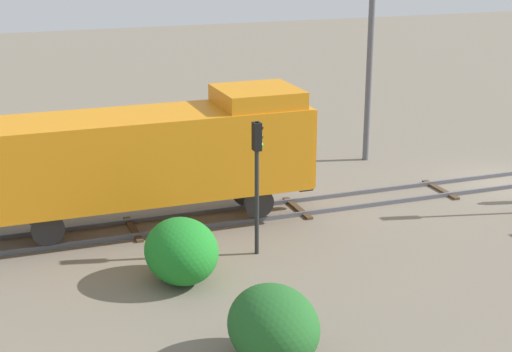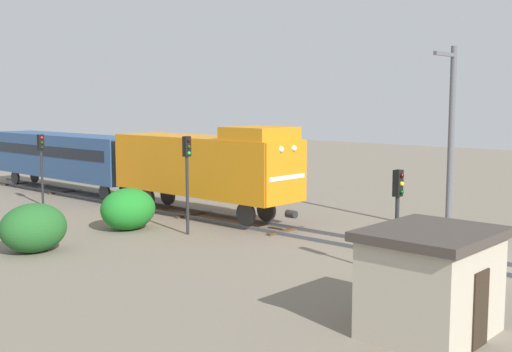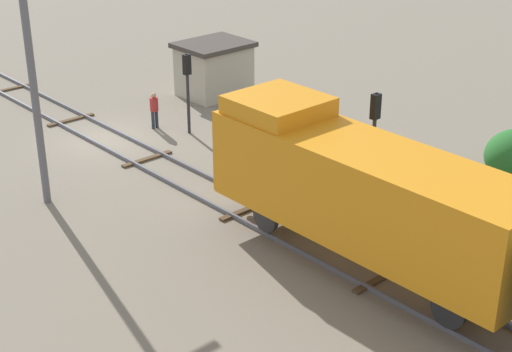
{
  "view_description": "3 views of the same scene",
  "coord_description": "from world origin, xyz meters",
  "px_view_note": "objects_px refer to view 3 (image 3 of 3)",
  "views": [
    {
      "loc": [
        -25.57,
        20.43,
        10.25
      ],
      "look_at": [
        -0.81,
        11.37,
        1.78
      ],
      "focal_mm": 55.0,
      "sensor_mm": 36.0,
      "label": 1
    },
    {
      "loc": [
        -22.21,
        -9.06,
        5.94
      ],
      "look_at": [
        0.63,
        11.82,
        2.33
      ],
      "focal_mm": 45.0,
      "sensor_mm": 36.0,
      "label": 2
    },
    {
      "loc": [
        16.64,
        28.48,
        12.9
      ],
      "look_at": [
        -0.44,
        9.44,
        1.27
      ],
      "focal_mm": 55.0,
      "sensor_mm": 36.0,
      "label": 3
    }
  ],
  "objects_px": {
    "worker_near_track": "(154,108)",
    "relay_hut": "(214,68)",
    "traffic_signal_near": "(187,79)",
    "traffic_signal_mid": "(374,131)",
    "locomotive": "(361,188)",
    "catenary_mast": "(35,87)"
  },
  "relations": [
    {
      "from": "worker_near_track",
      "to": "catenary_mast",
      "type": "height_order",
      "value": "catenary_mast"
    },
    {
      "from": "locomotive",
      "to": "worker_near_track",
      "type": "relative_size",
      "value": 6.82
    },
    {
      "from": "catenary_mast",
      "to": "traffic_signal_mid",
      "type": "bearing_deg",
      "value": 134.9
    },
    {
      "from": "traffic_signal_mid",
      "to": "traffic_signal_near",
      "type": "bearing_deg",
      "value": -88.9
    },
    {
      "from": "relay_hut",
      "to": "traffic_signal_mid",
      "type": "bearing_deg",
      "value": 73.59
    },
    {
      "from": "locomotive",
      "to": "worker_near_track",
      "type": "bearing_deg",
      "value": -99.48
    },
    {
      "from": "worker_near_track",
      "to": "relay_hut",
      "type": "bearing_deg",
      "value": 89.6
    },
    {
      "from": "traffic_signal_near",
      "to": "traffic_signal_mid",
      "type": "height_order",
      "value": "traffic_signal_mid"
    },
    {
      "from": "locomotive",
      "to": "relay_hut",
      "type": "relative_size",
      "value": 3.31
    },
    {
      "from": "catenary_mast",
      "to": "relay_hut",
      "type": "distance_m",
      "value": 13.96
    },
    {
      "from": "locomotive",
      "to": "traffic_signal_mid",
      "type": "xyz_separation_m",
      "value": [
        -3.4,
        -2.41,
        0.28
      ]
    },
    {
      "from": "traffic_signal_near",
      "to": "traffic_signal_mid",
      "type": "relative_size",
      "value": 0.83
    },
    {
      "from": "worker_near_track",
      "to": "traffic_signal_mid",
      "type": "bearing_deg",
      "value": -16.62
    },
    {
      "from": "traffic_signal_near",
      "to": "catenary_mast",
      "type": "height_order",
      "value": "catenary_mast"
    },
    {
      "from": "traffic_signal_mid",
      "to": "catenary_mast",
      "type": "height_order",
      "value": "catenary_mast"
    },
    {
      "from": "traffic_signal_near",
      "to": "worker_near_track",
      "type": "bearing_deg",
      "value": -62.17
    },
    {
      "from": "relay_hut",
      "to": "worker_near_track",
      "type": "bearing_deg",
      "value": 21.0
    },
    {
      "from": "traffic_signal_mid",
      "to": "catenary_mast",
      "type": "bearing_deg",
      "value": -45.1
    },
    {
      "from": "traffic_signal_near",
      "to": "relay_hut",
      "type": "relative_size",
      "value": 1.04
    },
    {
      "from": "traffic_signal_near",
      "to": "catenary_mast",
      "type": "relative_size",
      "value": 0.44
    },
    {
      "from": "worker_near_track",
      "to": "catenary_mast",
      "type": "bearing_deg",
      "value": -85.31
    },
    {
      "from": "worker_near_track",
      "to": "relay_hut",
      "type": "relative_size",
      "value": 0.49
    }
  ]
}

